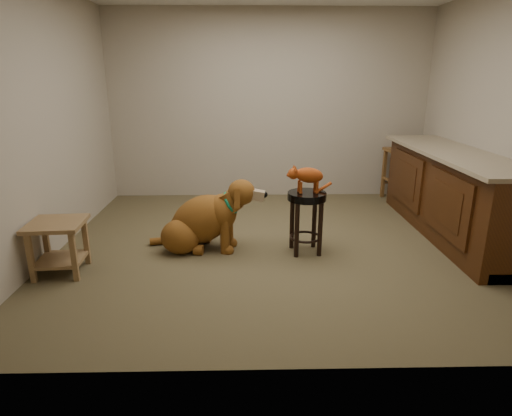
{
  "coord_description": "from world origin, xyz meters",
  "views": [
    {
      "loc": [
        -0.32,
        -4.19,
        1.71
      ],
      "look_at": [
        -0.23,
        -0.12,
        0.45
      ],
      "focal_mm": 30.0,
      "sensor_mm": 36.0,
      "label": 1
    }
  ],
  "objects_px": {
    "side_table": "(58,240)",
    "golden_retriever": "(203,221)",
    "wood_stool": "(399,174)",
    "tabby_kitten": "(306,176)",
    "padded_stool": "(306,210)"
  },
  "relations": [
    {
      "from": "side_table",
      "to": "golden_retriever",
      "type": "xyz_separation_m",
      "value": [
        1.23,
        0.55,
        -0.02
      ]
    },
    {
      "from": "wood_stool",
      "to": "side_table",
      "type": "distance_m",
      "value": 4.49
    },
    {
      "from": "golden_retriever",
      "to": "tabby_kitten",
      "type": "relative_size",
      "value": 2.61
    },
    {
      "from": "wood_stool",
      "to": "padded_stool",
      "type": "bearing_deg",
      "value": -130.09
    },
    {
      "from": "wood_stool",
      "to": "side_table",
      "type": "height_order",
      "value": "wood_stool"
    },
    {
      "from": "padded_stool",
      "to": "golden_retriever",
      "type": "relative_size",
      "value": 0.5
    },
    {
      "from": "side_table",
      "to": "tabby_kitten",
      "type": "xyz_separation_m",
      "value": [
        2.26,
        0.43,
        0.47
      ]
    },
    {
      "from": "padded_stool",
      "to": "side_table",
      "type": "xyz_separation_m",
      "value": [
        -2.27,
        -0.43,
        -0.12
      ]
    },
    {
      "from": "golden_retriever",
      "to": "tabby_kitten",
      "type": "distance_m",
      "value": 1.14
    },
    {
      "from": "side_table",
      "to": "tabby_kitten",
      "type": "distance_m",
      "value": 2.34
    },
    {
      "from": "wood_stool",
      "to": "side_table",
      "type": "bearing_deg",
      "value": -149.04
    },
    {
      "from": "wood_stool",
      "to": "tabby_kitten",
      "type": "bearing_deg",
      "value": -130.29
    },
    {
      "from": "side_table",
      "to": "golden_retriever",
      "type": "bearing_deg",
      "value": 23.97
    },
    {
      "from": "golden_retriever",
      "to": "wood_stool",
      "type": "bearing_deg",
      "value": 42.53
    },
    {
      "from": "padded_stool",
      "to": "wood_stool",
      "type": "height_order",
      "value": "wood_stool"
    }
  ]
}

